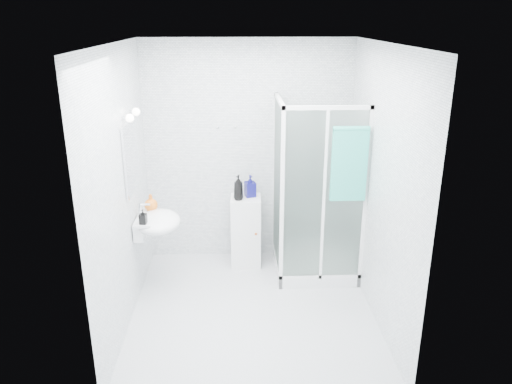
{
  "coord_description": "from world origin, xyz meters",
  "views": [
    {
      "loc": [
        -0.15,
        -4.36,
        2.82
      ],
      "look_at": [
        0.05,
        0.35,
        1.15
      ],
      "focal_mm": 35.0,
      "sensor_mm": 36.0,
      "label": 1
    }
  ],
  "objects_px": {
    "hand_towel": "(349,162)",
    "shampoo_bottle_b": "(250,186)",
    "storage_cabinet": "(246,231)",
    "shower_enclosure": "(309,237)",
    "soap_dispenser_black": "(143,217)",
    "soap_dispenser_orange": "(151,202)",
    "wall_basin": "(156,222)",
    "shampoo_bottle_a": "(238,188)"
  },
  "relations": [
    {
      "from": "soap_dispenser_orange",
      "to": "soap_dispenser_black",
      "type": "xyz_separation_m",
      "value": [
        -0.02,
        -0.36,
        -0.02
      ]
    },
    {
      "from": "storage_cabinet",
      "to": "shampoo_bottle_b",
      "type": "relative_size",
      "value": 3.26
    },
    {
      "from": "shower_enclosure",
      "to": "soap_dispenser_orange",
      "type": "relative_size",
      "value": 11.01
    },
    {
      "from": "storage_cabinet",
      "to": "hand_towel",
      "type": "height_order",
      "value": "hand_towel"
    },
    {
      "from": "shower_enclosure",
      "to": "wall_basin",
      "type": "xyz_separation_m",
      "value": [
        -1.66,
        -0.32,
        0.35
      ]
    },
    {
      "from": "shower_enclosure",
      "to": "shampoo_bottle_b",
      "type": "distance_m",
      "value": 0.89
    },
    {
      "from": "soap_dispenser_black",
      "to": "shower_enclosure",
      "type": "bearing_deg",
      "value": 16.17
    },
    {
      "from": "shampoo_bottle_b",
      "to": "soap_dispenser_black",
      "type": "bearing_deg",
      "value": -143.07
    },
    {
      "from": "wall_basin",
      "to": "soap_dispenser_black",
      "type": "xyz_separation_m",
      "value": [
        -0.09,
        -0.19,
        0.14
      ]
    },
    {
      "from": "hand_towel",
      "to": "shampoo_bottle_a",
      "type": "relative_size",
      "value": 2.64
    },
    {
      "from": "soap_dispenser_black",
      "to": "storage_cabinet",
      "type": "bearing_deg",
      "value": 36.72
    },
    {
      "from": "shampoo_bottle_b",
      "to": "shampoo_bottle_a",
      "type": "bearing_deg",
      "value": -142.95
    },
    {
      "from": "shower_enclosure",
      "to": "hand_towel",
      "type": "distance_m",
      "value": 1.12
    },
    {
      "from": "wall_basin",
      "to": "hand_towel",
      "type": "height_order",
      "value": "hand_towel"
    },
    {
      "from": "shower_enclosure",
      "to": "shampoo_bottle_a",
      "type": "xyz_separation_m",
      "value": [
        -0.79,
        0.21,
        0.54
      ]
    },
    {
      "from": "hand_towel",
      "to": "soap_dispenser_black",
      "type": "relative_size",
      "value": 5.06
    },
    {
      "from": "soap_dispenser_black",
      "to": "shampoo_bottle_a",
      "type": "bearing_deg",
      "value": 36.91
    },
    {
      "from": "shampoo_bottle_a",
      "to": "soap_dispenser_orange",
      "type": "xyz_separation_m",
      "value": [
        -0.93,
        -0.36,
        -0.03
      ]
    },
    {
      "from": "shower_enclosure",
      "to": "wall_basin",
      "type": "relative_size",
      "value": 3.57
    },
    {
      "from": "shower_enclosure",
      "to": "wall_basin",
      "type": "bearing_deg",
      "value": -169.19
    },
    {
      "from": "shampoo_bottle_a",
      "to": "soap_dispenser_orange",
      "type": "bearing_deg",
      "value": -158.97
    },
    {
      "from": "hand_towel",
      "to": "shampoo_bottle_a",
      "type": "bearing_deg",
      "value": 151.04
    },
    {
      "from": "shampoo_bottle_a",
      "to": "shampoo_bottle_b",
      "type": "height_order",
      "value": "shampoo_bottle_a"
    },
    {
      "from": "hand_towel",
      "to": "shampoo_bottle_b",
      "type": "relative_size",
      "value": 2.98
    },
    {
      "from": "shampoo_bottle_a",
      "to": "shampoo_bottle_b",
      "type": "xyz_separation_m",
      "value": [
        0.14,
        0.1,
        -0.02
      ]
    },
    {
      "from": "shower_enclosure",
      "to": "shampoo_bottle_a",
      "type": "height_order",
      "value": "shower_enclosure"
    },
    {
      "from": "soap_dispenser_orange",
      "to": "soap_dispenser_black",
      "type": "relative_size",
      "value": 1.2
    },
    {
      "from": "wall_basin",
      "to": "soap_dispenser_black",
      "type": "relative_size",
      "value": 3.7
    },
    {
      "from": "shampoo_bottle_b",
      "to": "wall_basin",
      "type": "bearing_deg",
      "value": -147.81
    },
    {
      "from": "shampoo_bottle_a",
      "to": "soap_dispenser_orange",
      "type": "relative_size",
      "value": 1.6
    },
    {
      "from": "hand_towel",
      "to": "shampoo_bottle_b",
      "type": "xyz_separation_m",
      "value": [
        -0.97,
        0.71,
        -0.48
      ]
    },
    {
      "from": "soap_dispenser_black",
      "to": "wall_basin",
      "type": "bearing_deg",
      "value": 64.53
    },
    {
      "from": "wall_basin",
      "to": "hand_towel",
      "type": "xyz_separation_m",
      "value": [
        1.97,
        -0.09,
        0.65
      ]
    },
    {
      "from": "storage_cabinet",
      "to": "soap_dispenser_orange",
      "type": "bearing_deg",
      "value": -156.32
    },
    {
      "from": "shower_enclosure",
      "to": "soap_dispenser_orange",
      "type": "height_order",
      "value": "shower_enclosure"
    },
    {
      "from": "storage_cabinet",
      "to": "soap_dispenser_black",
      "type": "bearing_deg",
      "value": -141.85
    },
    {
      "from": "wall_basin",
      "to": "hand_towel",
      "type": "relative_size",
      "value": 0.73
    },
    {
      "from": "shower_enclosure",
      "to": "hand_towel",
      "type": "xyz_separation_m",
      "value": [
        0.31,
        -0.4,
        1.0
      ]
    },
    {
      "from": "wall_basin",
      "to": "soap_dispenser_black",
      "type": "height_order",
      "value": "soap_dispenser_black"
    },
    {
      "from": "storage_cabinet",
      "to": "soap_dispenser_orange",
      "type": "xyz_separation_m",
      "value": [
        -1.01,
        -0.41,
        0.53
      ]
    },
    {
      "from": "shower_enclosure",
      "to": "soap_dispenser_black",
      "type": "relative_size",
      "value": 13.2
    },
    {
      "from": "storage_cabinet",
      "to": "hand_towel",
      "type": "xyz_separation_m",
      "value": [
        1.02,
        -0.67,
        1.02
      ]
    }
  ]
}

